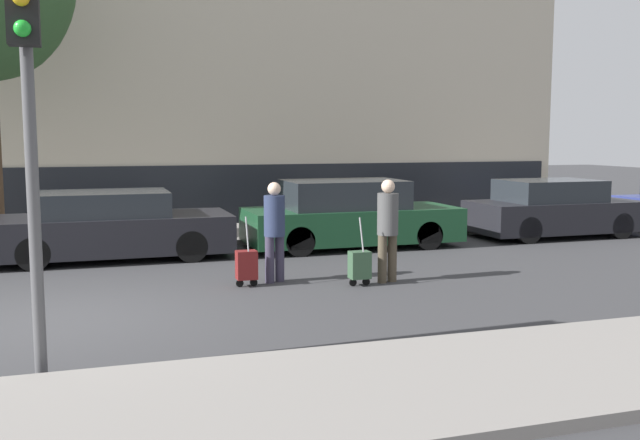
# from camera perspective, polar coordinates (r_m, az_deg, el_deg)

# --- Properties ---
(ground_plane) EXTENTS (80.00, 80.00, 0.00)m
(ground_plane) POSITION_cam_1_polar(r_m,az_deg,el_deg) (9.85, -20.65, -7.56)
(ground_plane) COLOR #38383A
(sidewalk_near) EXTENTS (28.00, 2.50, 0.12)m
(sidewalk_near) POSITION_cam_1_polar(r_m,az_deg,el_deg) (6.26, -22.29, -15.32)
(sidewalk_near) COLOR gray
(sidewalk_near) RESTS_ON ground_plane
(sidewalk_far) EXTENTS (28.00, 3.00, 0.12)m
(sidewalk_far) POSITION_cam_1_polar(r_m,az_deg,el_deg) (16.72, -19.57, -1.56)
(sidewalk_far) COLOR gray
(sidewalk_far) RESTS_ON ground_plane
(building_facade) EXTENTS (28.00, 3.47, 9.78)m
(building_facade) POSITION_cam_1_polar(r_m,az_deg,el_deg) (20.62, -19.82, 13.37)
(building_facade) COLOR #B7AD99
(building_facade) RESTS_ON ground_plane
(parked_car_1) EXTENTS (4.46, 1.86, 1.31)m
(parked_car_1) POSITION_cam_1_polar(r_m,az_deg,el_deg) (14.26, -16.41, -0.53)
(parked_car_1) COLOR black
(parked_car_1) RESTS_ON ground_plane
(parked_car_2) EXTENTS (4.51, 1.83, 1.43)m
(parked_car_2) POSITION_cam_1_polar(r_m,az_deg,el_deg) (15.14, 2.38, 0.32)
(parked_car_2) COLOR #194728
(parked_car_2) RESTS_ON ground_plane
(parked_car_3) EXTENTS (3.99, 1.77, 1.34)m
(parked_car_3) POSITION_cam_1_polar(r_m,az_deg,el_deg) (17.62, 18.15, 0.78)
(parked_car_3) COLOR black
(parked_car_3) RESTS_ON ground_plane
(pedestrian_left) EXTENTS (0.34, 0.34, 1.63)m
(pedestrian_left) POSITION_cam_1_polar(r_m,az_deg,el_deg) (11.49, -3.66, -0.48)
(pedestrian_left) COLOR #383347
(pedestrian_left) RESTS_ON ground_plane
(trolley_left) EXTENTS (0.34, 0.29, 1.11)m
(trolley_left) POSITION_cam_1_polar(r_m,az_deg,el_deg) (11.26, -5.90, -3.61)
(trolley_left) COLOR maroon
(trolley_left) RESTS_ON ground_plane
(pedestrian_right) EXTENTS (0.34, 0.34, 1.67)m
(pedestrian_right) POSITION_cam_1_polar(r_m,az_deg,el_deg) (11.52, 5.44, -0.35)
(pedestrian_right) COLOR #4C4233
(pedestrian_right) RESTS_ON ground_plane
(trolley_right) EXTENTS (0.34, 0.29, 1.09)m
(trolley_right) POSITION_cam_1_polar(r_m,az_deg,el_deg) (11.28, 3.19, -3.62)
(trolley_right) COLOR #335138
(trolley_right) RESTS_ON ground_plane
(traffic_light) EXTENTS (0.28, 0.47, 3.97)m
(traffic_light) POSITION_cam_1_polar(r_m,az_deg,el_deg) (7.23, -22.39, 9.93)
(traffic_light) COLOR #515154
(traffic_light) RESTS_ON ground_plane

